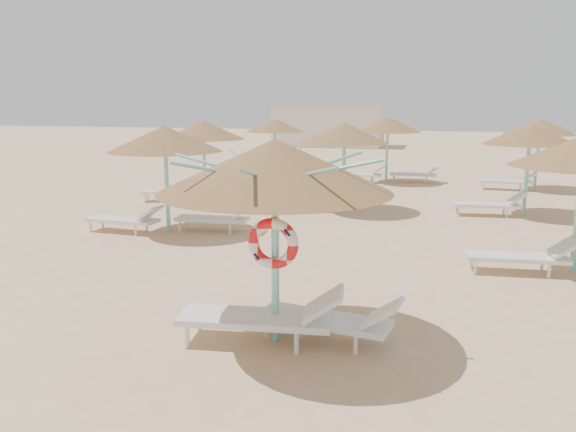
# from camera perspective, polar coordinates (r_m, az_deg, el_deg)

# --- Properties ---
(ground) EXTENTS (120.00, 120.00, 0.00)m
(ground) POSITION_cam_1_polar(r_m,az_deg,el_deg) (8.39, -0.47, -11.67)
(ground) COLOR #D4AC81
(ground) RESTS_ON ground
(main_palapa) EXTENTS (3.16, 3.16, 2.83)m
(main_palapa) POSITION_cam_1_polar(r_m,az_deg,el_deg) (7.48, -1.34, 5.03)
(main_palapa) COLOR #7AD4CB
(main_palapa) RESTS_ON ground
(lounger_main_a) EXTENTS (2.35, 0.95, 0.83)m
(lounger_main_a) POSITION_cam_1_polar(r_m,az_deg,el_deg) (7.88, -2.25, -10.15)
(lounger_main_a) COLOR white
(lounger_main_a) RESTS_ON ground
(lounger_main_b) EXTENTS (2.07, 0.90, 0.73)m
(lounger_main_b) POSITION_cam_1_polar(r_m,az_deg,el_deg) (7.95, 4.63, -10.38)
(lounger_main_b) COLOR white
(lounger_main_b) RESTS_ON ground
(palapa_field) EXTENTS (19.98, 14.60, 2.72)m
(palapa_field) POSITION_cam_1_polar(r_m,az_deg,el_deg) (17.52, 14.91, 7.88)
(palapa_field) COLOR #7AD4CB
(palapa_field) RESTS_ON ground
(service_hut) EXTENTS (8.40, 4.40, 3.25)m
(service_hut) POSITION_cam_1_polar(r_m,az_deg,el_deg) (43.23, 4.20, 9.28)
(service_hut) COLOR silver
(service_hut) RESTS_ON ground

